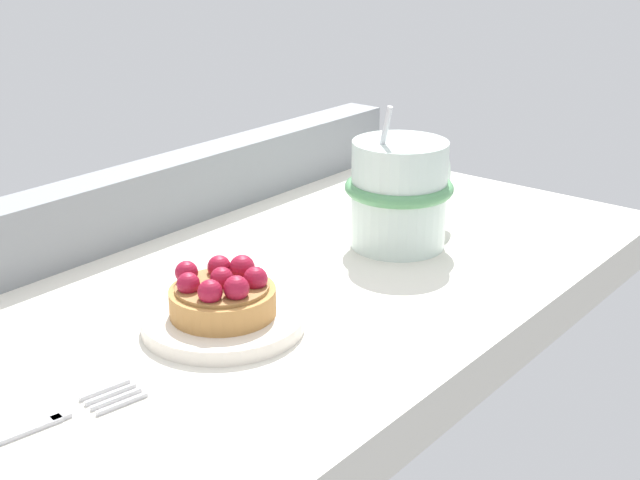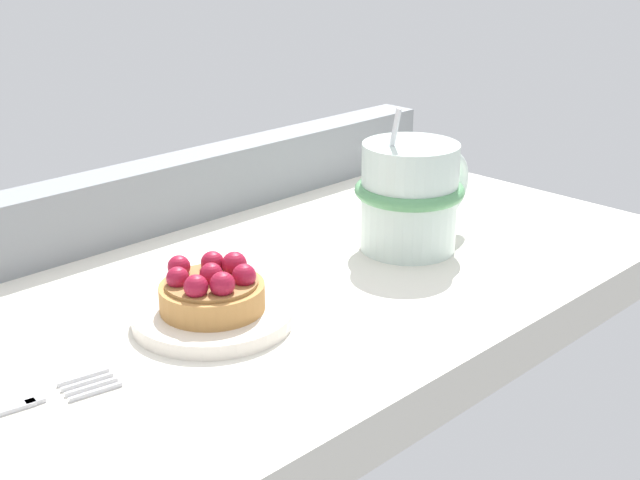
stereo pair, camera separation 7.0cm
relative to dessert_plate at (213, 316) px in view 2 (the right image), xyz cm
name	(u,v)px [view 2 (the right image)]	position (x,y,z in cm)	size (l,w,h in cm)	color
ground_plane	(262,307)	(7.15, 2.79, -2.56)	(76.79, 39.08, 4.06)	silver
window_rail_back	(139,200)	(7.15, 20.15, 2.66)	(75.25, 4.36, 6.37)	gray
dessert_plate	(213,316)	(0.00, 0.00, 0.00)	(11.97, 11.97, 1.13)	silver
raspberry_tart	(212,290)	(0.03, 0.00, 2.12)	(7.77, 7.77, 3.77)	#B77F42
coffee_mug	(411,195)	(22.14, -0.43, 4.43)	(13.38, 9.77, 13.17)	silver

